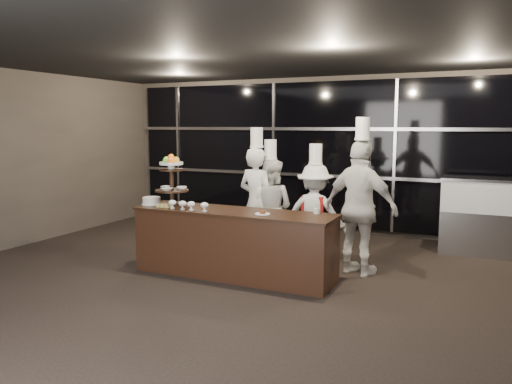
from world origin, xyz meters
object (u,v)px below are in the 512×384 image
at_px(chef_d, 360,207).
at_px(chef_c, 315,213).
at_px(layer_cake, 152,201).
at_px(display_case, 490,213).
at_px(chef_a, 257,201).
at_px(display_stand, 172,177).
at_px(chef_b, 270,207).
at_px(buffet_counter, 234,243).

bearing_deg(chef_d, chef_c, 157.22).
height_order(layer_cake, chef_d, chef_d).
xyz_separation_m(display_case, chef_a, (-3.32, -1.73, 0.21)).
bearing_deg(display_case, chef_a, -152.52).
height_order(display_stand, chef_d, chef_d).
bearing_deg(chef_b, chef_c, -2.49).
height_order(buffet_counter, display_case, display_case).
distance_m(display_case, chef_a, 3.75).
relative_size(display_stand, display_case, 0.50).
xyz_separation_m(display_case, chef_b, (-3.14, -1.59, 0.11)).
xyz_separation_m(display_stand, chef_b, (1.04, 1.17, -0.55)).
bearing_deg(layer_cake, display_stand, 8.71).
xyz_separation_m(buffet_counter, chef_b, (0.04, 1.17, 0.33)).
distance_m(layer_cake, display_case, 5.32).
bearing_deg(buffet_counter, chef_a, 97.30).
distance_m(display_stand, display_case, 5.06).
bearing_deg(chef_a, buffet_counter, -82.70).
distance_m(buffet_counter, chef_c, 1.41).
distance_m(buffet_counter, chef_a, 1.13).
height_order(display_case, chef_a, chef_a).
distance_m(chef_b, chef_c, 0.75).
bearing_deg(chef_b, display_case, 26.89).
bearing_deg(chef_d, display_case, 49.97).
relative_size(buffet_counter, display_stand, 3.81).
height_order(chef_a, chef_d, chef_d).
relative_size(display_case, chef_c, 0.83).
bearing_deg(chef_a, chef_d, -7.50).
bearing_deg(display_stand, chef_a, 50.06).
xyz_separation_m(buffet_counter, chef_d, (1.55, 0.81, 0.49)).
relative_size(display_case, chef_a, 0.73).
xyz_separation_m(display_case, chef_d, (-1.64, -1.95, 0.27)).
xyz_separation_m(buffet_counter, layer_cake, (-1.33, -0.05, 0.51)).
xyz_separation_m(chef_c, chef_d, (0.76, -0.32, 0.19)).
xyz_separation_m(layer_cake, chef_c, (2.11, 1.19, -0.21)).
bearing_deg(chef_b, chef_d, -13.17).
height_order(buffet_counter, chef_d, chef_d).
bearing_deg(layer_cake, display_case, 31.94).
distance_m(layer_cake, chef_d, 3.00).
relative_size(display_stand, layer_cake, 2.48).
xyz_separation_m(chef_b, chef_c, (0.75, -0.03, -0.03)).
distance_m(buffet_counter, display_case, 4.22).
xyz_separation_m(display_stand, chef_c, (1.79, 1.14, -0.57)).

